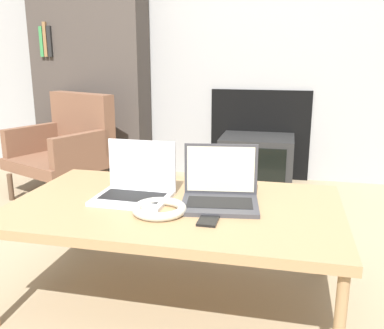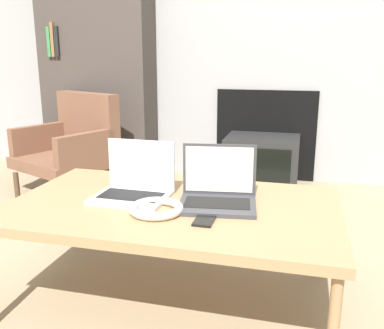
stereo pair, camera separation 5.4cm
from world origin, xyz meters
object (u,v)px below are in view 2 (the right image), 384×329
(laptop_right, at_px, (218,192))
(phone, at_px, (205,219))
(tv, at_px, (262,162))
(headphones, at_px, (156,208))
(armchair, at_px, (74,142))
(laptop_left, at_px, (135,185))

(laptop_right, bearing_deg, phone, -100.31)
(laptop_right, distance_m, tv, 1.62)
(tv, bearing_deg, laptop_right, -90.82)
(phone, bearing_deg, headphones, 170.48)
(laptop_right, bearing_deg, armchair, 129.84)
(phone, distance_m, armchair, 1.90)
(headphones, height_order, tv, headphones)
(laptop_right, relative_size, armchair, 0.42)
(laptop_left, bearing_deg, laptop_right, 1.20)
(laptop_left, xyz_separation_m, phone, (0.34, -0.19, -0.04))
(headphones, bearing_deg, phone, -9.52)
(tv, height_order, armchair, armchair)
(laptop_right, xyz_separation_m, tv, (0.02, 1.60, -0.27))
(headphones, xyz_separation_m, tv, (0.22, 1.75, -0.24))
(laptop_left, distance_m, laptop_right, 0.35)
(headphones, bearing_deg, armchair, 129.44)
(phone, relative_size, armchair, 0.16)
(phone, distance_m, tv, 1.80)
(armchair, bearing_deg, tv, 40.41)
(laptop_left, xyz_separation_m, tv, (0.37, 1.60, -0.27))
(headphones, xyz_separation_m, phone, (0.19, -0.03, -0.01))
(laptop_left, distance_m, armchair, 1.53)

